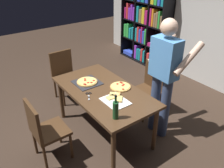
# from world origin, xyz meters

# --- Properties ---
(ground_plane) EXTENTS (12.00, 12.00, 0.00)m
(ground_plane) POSITION_xyz_m (0.00, 0.00, 0.00)
(ground_plane) COLOR #38281E
(back_wall) EXTENTS (6.40, 0.10, 2.80)m
(back_wall) POSITION_xyz_m (0.00, 2.60, 1.40)
(back_wall) COLOR silver
(back_wall) RESTS_ON ground_plane
(dining_table) EXTENTS (1.59, 0.86, 0.75)m
(dining_table) POSITION_xyz_m (0.00, 0.00, 0.67)
(dining_table) COLOR #4C331E
(dining_table) RESTS_ON ground_plane
(chair_near_camera) EXTENTS (0.42, 0.42, 0.90)m
(chair_near_camera) POSITION_xyz_m (-0.00, -0.92, 0.51)
(chair_near_camera) COLOR #472D19
(chair_near_camera) RESTS_ON ground_plane
(chair_far_side) EXTENTS (0.42, 0.42, 0.90)m
(chair_far_side) POSITION_xyz_m (0.00, 0.92, 0.51)
(chair_far_side) COLOR #472D19
(chair_far_side) RESTS_ON ground_plane
(chair_left_end) EXTENTS (0.42, 0.42, 0.90)m
(chair_left_end) POSITION_xyz_m (-1.28, 0.00, 0.51)
(chair_left_end) COLOR #472D19
(chair_left_end) RESTS_ON ground_plane
(bookshelf) EXTENTS (1.40, 0.35, 1.95)m
(bookshelf) POSITION_xyz_m (-1.67, 2.37, 0.95)
(bookshelf) COLOR black
(bookshelf) RESTS_ON ground_plane
(person_serving_pizza) EXTENTS (0.55, 0.54, 1.75)m
(person_serving_pizza) POSITION_xyz_m (0.47, 0.70, 1.00)
(person_serving_pizza) COLOR #38476B
(person_serving_pizza) RESTS_ON ground_plane
(pepperoni_pizza_on_tray) EXTENTS (0.36, 0.36, 0.04)m
(pepperoni_pizza_on_tray) POSITION_xyz_m (-0.32, -0.08, 0.77)
(pepperoni_pizza_on_tray) COLOR #2D2D33
(pepperoni_pizza_on_tray) RESTS_ON dining_table
(pizza_slices_on_towel) EXTENTS (0.38, 0.30, 0.03)m
(pizza_slices_on_towel) POSITION_xyz_m (0.30, -0.01, 0.76)
(pizza_slices_on_towel) COLOR white
(pizza_slices_on_towel) RESTS_ON dining_table
(wine_bottle) EXTENTS (0.07, 0.07, 0.32)m
(wine_bottle) POSITION_xyz_m (0.61, -0.24, 0.87)
(wine_bottle) COLOR #194723
(wine_bottle) RESTS_ON dining_table
(kitchen_scissors) EXTENTS (0.19, 0.14, 0.01)m
(kitchen_scissors) POSITION_xyz_m (-0.01, -0.24, 0.76)
(kitchen_scissors) COLOR silver
(kitchen_scissors) RESTS_ON dining_table
(second_pizza_plain) EXTENTS (0.30, 0.30, 0.03)m
(second_pizza_plain) POSITION_xyz_m (0.08, 0.24, 0.76)
(second_pizza_plain) COLOR tan
(second_pizza_plain) RESTS_ON dining_table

